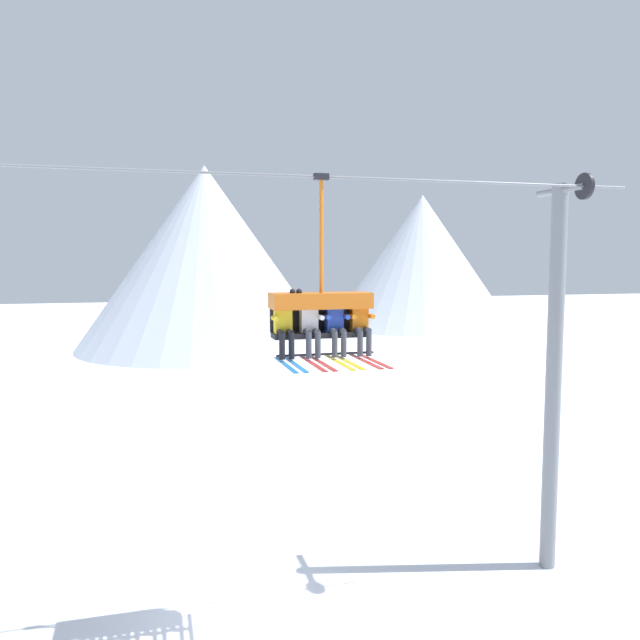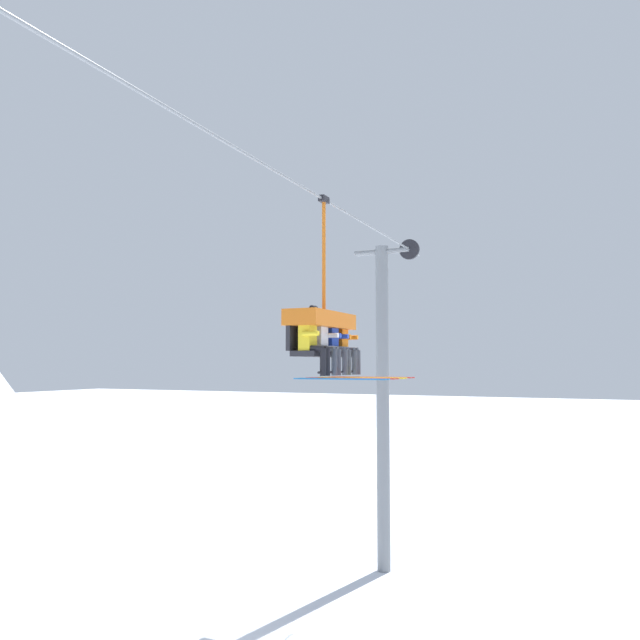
{
  "view_description": "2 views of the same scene",
  "coord_description": "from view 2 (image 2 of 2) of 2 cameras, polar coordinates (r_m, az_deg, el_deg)",
  "views": [
    {
      "loc": [
        -1.57,
        -12.21,
        7.19
      ],
      "look_at": [
        1.53,
        -0.7,
        6.05
      ],
      "focal_mm": 35.0,
      "sensor_mm": 36.0,
      "label": 1
    },
    {
      "loc": [
        -9.19,
        -5.62,
        5.59
      ],
      "look_at": [
        1.26,
        -0.84,
        6.41
      ],
      "focal_mm": 35.0,
      "sensor_mm": 36.0,
      "label": 2
    }
  ],
  "objects": [
    {
      "name": "lift_tower_far",
      "position": [
        17.41,
        5.82,
        -7.03
      ],
      "size": [
        0.36,
        1.88,
        9.03
      ],
      "color": "slate",
      "rests_on": "ground_plane"
    },
    {
      "name": "lift_cable",
      "position": [
        10.58,
        -3.85,
        13.29
      ],
      "size": [
        17.17,
        0.05,
        0.05
      ],
      "color": "slate"
    },
    {
      "name": "chairlift_chair",
      "position": [
        11.8,
        0.03,
        -0.56
      ],
      "size": [
        1.92,
        0.74,
        3.38
      ],
      "color": "#232328"
    },
    {
      "name": "skier_yellow",
      "position": [
        11.02,
        -0.57,
        -1.88
      ],
      "size": [
        0.48,
        1.7,
        1.34
      ],
      "color": "yellow"
    },
    {
      "name": "skier_white",
      "position": [
        11.47,
        0.48,
        -1.96
      ],
      "size": [
        0.48,
        1.7,
        1.34
      ],
      "color": "silver"
    },
    {
      "name": "skier_blue",
      "position": [
        11.93,
        1.5,
        -2.14
      ],
      "size": [
        0.46,
        1.7,
        1.23
      ],
      "color": "#2847B7"
    },
    {
      "name": "skier_orange",
      "position": [
        12.39,
        2.41,
        -2.21
      ],
      "size": [
        0.46,
        1.7,
        1.23
      ],
      "color": "orange"
    }
  ]
}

